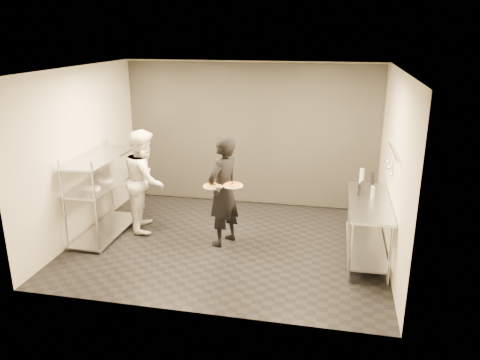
% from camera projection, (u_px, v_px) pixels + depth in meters
% --- Properties ---
extents(room_shell, '(5.00, 4.00, 2.80)m').
position_uv_depth(room_shell, '(242.00, 144.00, 8.35)').
color(room_shell, black).
rests_on(room_shell, ground).
extents(pass_rack, '(0.60, 1.60, 1.50)m').
position_uv_depth(pass_rack, '(103.00, 191.00, 7.86)').
color(pass_rack, '#B3B5BA').
rests_on(pass_rack, ground).
extents(prep_counter, '(0.60, 1.80, 0.92)m').
position_uv_depth(prep_counter, '(368.00, 219.00, 7.07)').
color(prep_counter, '#B3B5BA').
rests_on(prep_counter, ground).
extents(utensil_rail, '(0.07, 1.20, 0.31)m').
position_uv_depth(utensil_rail, '(391.00, 161.00, 6.74)').
color(utensil_rail, '#B3B5BA').
rests_on(utensil_rail, room_shell).
extents(waiter, '(0.67, 0.78, 1.81)m').
position_uv_depth(waiter, '(223.00, 191.00, 7.43)').
color(waiter, black).
rests_on(waiter, ground).
extents(chef, '(0.89, 1.01, 1.76)m').
position_uv_depth(chef, '(145.00, 180.00, 8.05)').
color(chef, white).
rests_on(chef, ground).
extents(pizza_plate_near, '(0.31, 0.31, 0.05)m').
position_uv_depth(pizza_plate_near, '(213.00, 186.00, 7.27)').
color(pizza_plate_near, white).
rests_on(pizza_plate_near, waiter).
extents(pizza_plate_far, '(0.31, 0.31, 0.05)m').
position_uv_depth(pizza_plate_far, '(233.00, 185.00, 7.13)').
color(pizza_plate_far, white).
rests_on(pizza_plate_far, waiter).
extents(salad_plate, '(0.29, 0.29, 0.07)m').
position_uv_depth(salad_plate, '(226.00, 159.00, 7.60)').
color(salad_plate, white).
rests_on(salad_plate, waiter).
extents(pos_monitor, '(0.12, 0.25, 0.18)m').
position_uv_depth(pos_monitor, '(361.00, 188.00, 7.24)').
color(pos_monitor, black).
rests_on(pos_monitor, prep_counter).
extents(bottle_green, '(0.07, 0.07, 0.26)m').
position_uv_depth(bottle_green, '(362.00, 176.00, 7.70)').
color(bottle_green, '#99A597').
rests_on(bottle_green, prep_counter).
extents(bottle_clear, '(0.06, 0.06, 0.18)m').
position_uv_depth(bottle_clear, '(373.00, 192.00, 7.05)').
color(bottle_clear, '#99A597').
rests_on(bottle_clear, prep_counter).
extents(bottle_dark, '(0.06, 0.06, 0.21)m').
position_uv_depth(bottle_dark, '(372.00, 178.00, 7.68)').
color(bottle_dark, black).
rests_on(bottle_dark, prep_counter).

